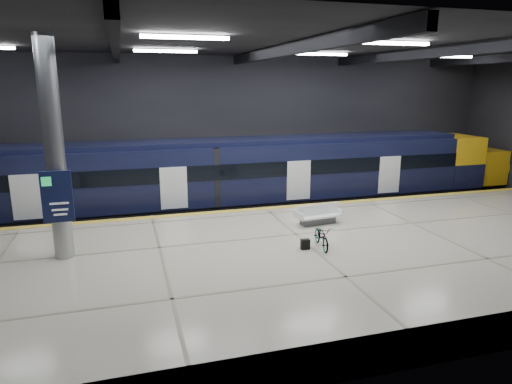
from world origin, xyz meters
name	(u,v)px	position (x,y,z in m)	size (l,w,h in m)	color
ground	(286,253)	(0.00, 0.00, 0.00)	(30.00, 30.00, 0.00)	black
room_shell	(289,107)	(0.00, 0.00, 5.72)	(30.10, 16.10, 8.05)	black
platform	(311,263)	(0.00, -2.50, 0.55)	(30.00, 11.00, 1.10)	beige
safety_strip	(266,208)	(0.00, 2.75, 1.11)	(30.00, 0.40, 0.01)	yellow
rails	(249,214)	(0.00, 5.50, 0.08)	(30.00, 1.52, 0.16)	gray
train	(266,175)	(0.89, 5.50, 2.06)	(29.40, 2.84, 3.79)	black
bench	(318,217)	(1.31, -0.02, 1.38)	(1.90, 0.97, 0.80)	#595B60
bicycle	(322,236)	(0.33, -2.56, 1.50)	(0.53, 1.52, 0.80)	#99999E
pannier_bag	(305,244)	(-0.27, -2.56, 1.28)	(0.30, 0.18, 0.35)	black
info_column	(55,154)	(-8.00, -1.03, 4.46)	(0.90, 0.78, 6.90)	#9EA0A5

